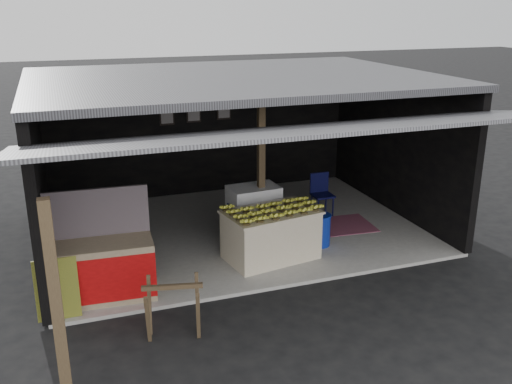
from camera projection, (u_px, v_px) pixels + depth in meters
name	position (u px, v px, depth m)	size (l,w,h in m)	color
ground	(284.00, 288.00, 8.94)	(80.00, 80.00, 0.00)	black
concrete_slab	(236.00, 230.00, 11.16)	(7.00, 5.00, 0.06)	gray
shophouse	(230.00, 123.00, 10.79)	(7.40, 7.29, 3.02)	black
banana_table	(271.00, 235.00, 9.74)	(1.70, 1.21, 0.86)	silver
banana_pile	(271.00, 206.00, 9.58)	(1.44, 0.86, 0.17)	yellow
white_crate	(254.00, 212.00, 10.56)	(0.95, 0.68, 1.01)	white
neighbor_stall	(100.00, 268.00, 8.40)	(1.61, 0.80, 1.62)	#998466
green_signboard	(57.00, 289.00, 7.87)	(0.59, 0.04, 0.88)	black
sawhorse	(173.00, 304.00, 7.49)	(0.83, 0.82, 0.78)	brown
water_barrel	(320.00, 231.00, 10.31)	(0.38, 0.38, 0.56)	navy
plastic_chair	(321.00, 190.00, 11.78)	(0.41, 0.41, 0.87)	#090A35
magenta_rug	(334.00, 226.00, 11.26)	(1.50, 1.00, 0.01)	maroon
picture_frames	(195.00, 113.00, 12.65)	(1.62, 0.04, 0.46)	black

